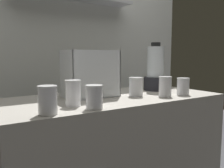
{
  "coord_description": "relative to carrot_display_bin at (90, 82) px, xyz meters",
  "views": [
    {
      "loc": [
        -0.82,
        -1.28,
        1.16
      ],
      "look_at": [
        0.0,
        0.0,
        0.98
      ],
      "focal_mm": 38.88,
      "sensor_mm": 36.0,
      "label": 1
    }
  ],
  "objects": [
    {
      "name": "juice_cup_carrot_rightmost",
      "position": [
        0.55,
        -0.27,
        -0.04
      ],
      "size": [
        0.08,
        0.08,
        0.11
      ],
      "color": "white",
      "rests_on": "counter"
    },
    {
      "name": "carrot_display_bin",
      "position": [
        0.0,
        0.0,
        0.0
      ],
      "size": [
        0.32,
        0.2,
        0.29
      ],
      "color": "white",
      "rests_on": "counter"
    },
    {
      "name": "blender_pitcher",
      "position": [
        0.55,
        -0.0,
        0.05
      ],
      "size": [
        0.17,
        0.17,
        0.35
      ],
      "color": "black",
      "rests_on": "counter"
    },
    {
      "name": "juice_cup_orange_right",
      "position": [
        0.26,
        -0.14,
        -0.04
      ],
      "size": [
        0.09,
        0.09,
        0.12
      ],
      "color": "white",
      "rests_on": "counter"
    },
    {
      "name": "juice_cup_beet_middle",
      "position": [
        -0.15,
        -0.33,
        -0.04
      ],
      "size": [
        0.09,
        0.09,
        0.12
      ],
      "color": "white",
      "rests_on": "counter"
    },
    {
      "name": "juice_cup_carrot_far_right",
      "position": [
        0.41,
        -0.25,
        -0.04
      ],
      "size": [
        0.08,
        0.08,
        0.13
      ],
      "color": "white",
      "rests_on": "counter"
    },
    {
      "name": "back_wall_unit",
      "position": [
        0.12,
        0.69,
        0.27
      ],
      "size": [
        2.6,
        0.24,
        2.5
      ],
      "color": "silver",
      "rests_on": "ground_plane"
    },
    {
      "name": "counter",
      "position": [
        0.12,
        -0.07,
        -0.54
      ],
      "size": [
        1.4,
        0.64,
        0.9
      ],
      "primitive_type": "cube",
      "color": "#9E998E",
      "rests_on": "ground_plane"
    },
    {
      "name": "juice_cup_carrot_far_left",
      "position": [
        -0.38,
        -0.32,
        -0.03
      ],
      "size": [
        0.09,
        0.09,
        0.13
      ],
      "color": "white",
      "rests_on": "counter"
    },
    {
      "name": "juice_cup_beet_left",
      "position": [
        -0.21,
        -0.21,
        -0.03
      ],
      "size": [
        0.08,
        0.08,
        0.13
      ],
      "color": "white",
      "rests_on": "counter"
    }
  ]
}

